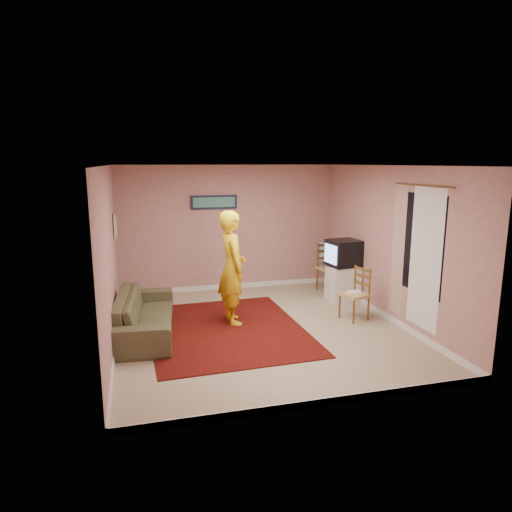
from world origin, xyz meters
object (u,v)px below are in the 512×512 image
object	(u,v)px
tv_cabinet	(343,283)
crt_tv	(344,253)
chair_b	(355,288)
person	(232,268)
sofa	(145,314)
chair_a	(330,262)

from	to	relation	value
tv_cabinet	crt_tv	bearing A→B (deg)	-172.86
chair_b	person	distance (m)	2.11
chair_b	sofa	bearing A→B (deg)	-110.53
person	crt_tv	bearing A→B (deg)	-77.91
chair_a	chair_b	world-z (taller)	chair_a
tv_cabinet	chair_b	xyz separation A→B (m)	(-0.27, -1.02, 0.20)
crt_tv	person	size ratio (longest dim) A/B	0.34
crt_tv	person	distance (m)	2.39
sofa	chair_a	bearing A→B (deg)	-63.31
chair_a	person	distance (m)	2.75
chair_a	chair_b	bearing A→B (deg)	-111.47
person	tv_cabinet	bearing A→B (deg)	-77.93
tv_cabinet	sofa	bearing A→B (deg)	-168.28
chair_b	sofa	size ratio (longest dim) A/B	0.23
sofa	person	size ratio (longest dim) A/B	1.14
crt_tv	person	world-z (taller)	person
chair_b	person	world-z (taller)	person
crt_tv	sofa	size ratio (longest dim) A/B	0.30
chair_b	crt_tv	bearing A→B (deg)	148.84
tv_cabinet	person	world-z (taller)	person
crt_tv	sofa	distance (m)	3.88
chair_b	sofa	xyz separation A→B (m)	(-3.48, 0.25, -0.24)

